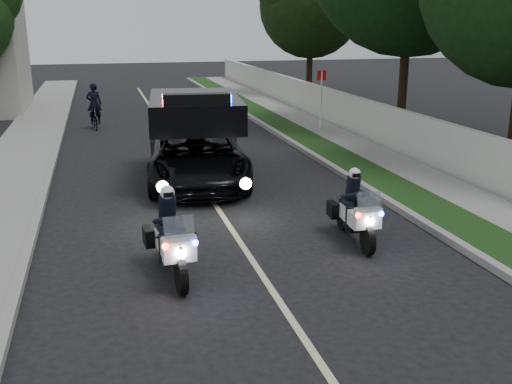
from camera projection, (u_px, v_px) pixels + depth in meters
curb_right at (340, 172)px, 17.35m from camera, size 0.20×60.00×0.15m
grass_verge at (362, 170)px, 17.52m from camera, size 1.20×60.00×0.16m
sidewalk_right at (402, 168)px, 17.84m from camera, size 1.40×60.00×0.16m
property_wall at (434, 144)px, 17.90m from camera, size 0.22×60.00×1.50m
curb_left at (44, 192)px, 15.34m from camera, size 0.20×60.00×0.15m
lane_marking at (201, 184)px, 16.37m from camera, size 0.12×50.00×0.01m
police_moto_left at (172, 274)px, 10.52m from camera, size 0.80×1.94×1.61m
police_moto_right at (354, 241)px, 12.14m from camera, size 0.75×1.82×1.51m
police_suv at (197, 181)px, 16.63m from camera, size 3.22×5.89×2.74m
bicycle at (96, 129)px, 24.75m from camera, size 0.64×1.56×0.80m
cyclist at (96, 129)px, 24.75m from camera, size 0.60×0.40×1.67m
sign_post at (320, 132)px, 24.05m from camera, size 0.42×0.42×2.52m
tree_right_b at (510, 164)px, 18.62m from camera, size 7.76×7.76×10.84m
tree_right_d at (400, 129)px, 24.71m from camera, size 9.68×9.68×13.41m
tree_right_e at (309, 95)px, 35.91m from camera, size 7.45×7.45×10.00m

